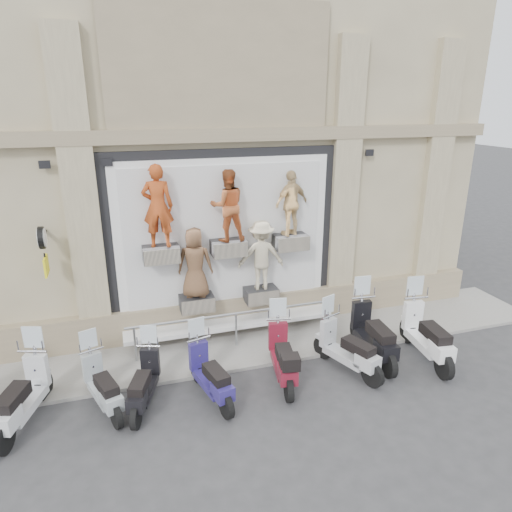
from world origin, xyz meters
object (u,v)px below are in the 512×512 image
object	(u,v)px
scooter_g	(348,339)
scooter_h	(374,324)
clock_sign_bracket	(43,245)
scooter_c	(101,376)
scooter_b	(20,385)
scooter_i	(428,324)
scooter_d	(143,374)
scooter_e	(210,365)
scooter_f	(283,346)
guard_rail	(236,330)

from	to	relation	value
scooter_g	scooter_h	distance (m)	0.87
clock_sign_bracket	scooter_c	bearing A→B (deg)	-64.13
scooter_b	scooter_i	distance (m)	8.27
clock_sign_bracket	scooter_b	size ratio (longest dim) A/B	0.51
scooter_i	scooter_d	bearing A→B (deg)	-174.59
scooter_c	scooter_g	bearing A→B (deg)	-21.61
scooter_b	scooter_i	bearing A→B (deg)	16.24
scooter_e	scooter_f	distance (m)	1.57
scooter_c	scooter_g	distance (m)	5.00
clock_sign_bracket	scooter_f	distance (m)	5.31
scooter_f	scooter_h	world-z (taller)	scooter_h
guard_rail	clock_sign_bracket	bearing A→B (deg)	173.16
scooter_i	scooter_f	bearing A→B (deg)	-176.21
scooter_b	scooter_c	world-z (taller)	scooter_b
scooter_g	scooter_e	bearing A→B (deg)	160.96
clock_sign_bracket	scooter_c	world-z (taller)	clock_sign_bracket
guard_rail	scooter_f	bearing A→B (deg)	-69.46
scooter_c	scooter_f	world-z (taller)	scooter_f
scooter_f	scooter_h	distance (m)	2.25
scooter_e	scooter_f	bearing A→B (deg)	-6.86
scooter_e	scooter_h	bearing A→B (deg)	-7.41
scooter_c	scooter_b	bearing A→B (deg)	161.43
scooter_e	scooter_h	world-z (taller)	scooter_h
scooter_b	scooter_g	bearing A→B (deg)	16.32
scooter_d	scooter_h	size ratio (longest dim) A/B	0.82
scooter_b	scooter_f	distance (m)	4.91
scooter_d	scooter_f	world-z (taller)	scooter_f
guard_rail	scooter_i	world-z (taller)	scooter_i
scooter_e	scooter_i	bearing A→B (deg)	-13.33
scooter_e	scooter_f	world-z (taller)	scooter_f
guard_rail	scooter_g	bearing A→B (deg)	-39.47
scooter_e	scooter_h	xyz separation A→B (m)	(3.80, 0.37, 0.12)
scooter_d	scooter_g	world-z (taller)	scooter_g
scooter_d	scooter_h	xyz separation A→B (m)	(5.05, 0.22, 0.16)
clock_sign_bracket	scooter_e	world-z (taller)	clock_sign_bracket
guard_rail	clock_sign_bracket	distance (m)	4.57
scooter_d	scooter_f	distance (m)	2.81
guard_rail	scooter_b	size ratio (longest dim) A/B	2.54
scooter_d	scooter_f	bearing A→B (deg)	19.14
scooter_c	scooter_d	size ratio (longest dim) A/B	1.01
scooter_g	clock_sign_bracket	bearing A→B (deg)	140.16
scooter_f	scooter_i	xyz separation A→B (m)	(3.36, -0.19, 0.08)
clock_sign_bracket	scooter_g	bearing A→B (deg)	-19.79
guard_rail	scooter_g	world-z (taller)	scooter_g
scooter_c	scooter_e	bearing A→B (deg)	-27.04
scooter_b	scooter_h	world-z (taller)	scooter_h
scooter_d	scooter_i	xyz separation A→B (m)	(6.17, -0.18, 0.17)
scooter_e	clock_sign_bracket	bearing A→B (deg)	130.21
scooter_g	scooter_i	distance (m)	1.92
scooter_f	scooter_g	world-z (taller)	scooter_f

